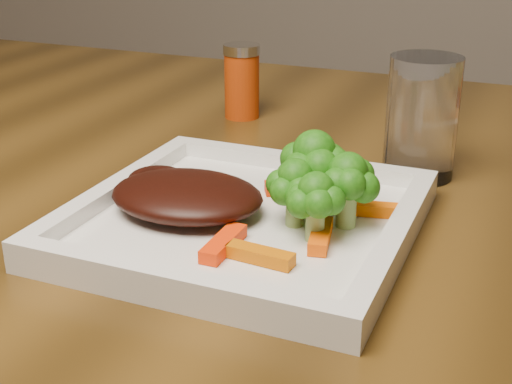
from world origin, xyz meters
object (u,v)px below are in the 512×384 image
at_px(plate, 245,225).
at_px(drinking_glass, 422,118).
at_px(steak, 187,196).
at_px(spice_shaker, 242,81).

distance_m(plate, drinking_glass, 0.22).
distance_m(steak, drinking_glass, 0.25).
height_order(plate, spice_shaker, spice_shaker).
xyz_separation_m(plate, spice_shaker, (-0.14, 0.31, 0.04)).
xyz_separation_m(steak, spice_shaker, (-0.09, 0.31, 0.02)).
xyz_separation_m(spice_shaker, drinking_glass, (0.24, -0.12, 0.01)).
bearing_deg(plate, spice_shaker, 114.17).
relative_size(plate, steak, 2.05).
xyz_separation_m(plate, steak, (-0.05, -0.01, 0.02)).
height_order(steak, drinking_glass, drinking_glass).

